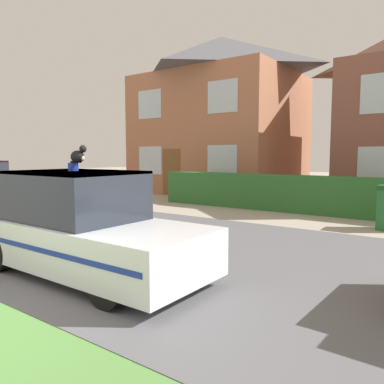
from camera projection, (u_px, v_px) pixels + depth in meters
The scene contains 5 objects.
road_strip at pixel (175, 249), 7.23m from camera, with size 28.00×6.67×0.01m, color #5B5B60.
garden_hedge at pixel (287, 193), 12.05m from camera, with size 9.41×0.65×1.18m, color #2D662D.
police_car at pixel (83, 227), 5.67m from camera, with size 4.00×1.61×1.68m.
cat at pixel (79, 155), 5.57m from camera, with size 0.33×0.22×0.27m.
house_left at pixel (220, 114), 18.67m from camera, with size 7.52×6.39×7.61m.
Camera 1 is at (4.42, -1.50, 1.80)m, focal length 35.00 mm.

